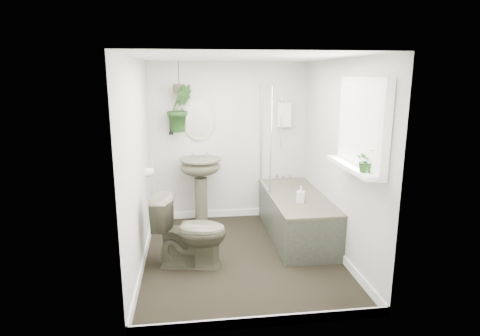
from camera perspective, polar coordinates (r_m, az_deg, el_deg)
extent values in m
cube|color=black|center=(4.93, 0.23, -12.50)|extent=(2.30, 2.80, 0.02)
cube|color=white|center=(4.44, 0.26, 15.58)|extent=(2.30, 2.80, 0.02)
cube|color=silver|center=(5.92, -1.57, 3.71)|extent=(2.30, 0.02, 2.30)
cube|color=silver|center=(3.20, 3.60, -4.61)|extent=(2.30, 0.02, 2.30)
cube|color=silver|center=(4.54, -14.42, 0.37)|extent=(0.02, 2.80, 2.30)
cube|color=silver|center=(4.83, 14.01, 1.15)|extent=(0.02, 2.80, 2.30)
cube|color=white|center=(4.90, 0.23, -11.87)|extent=(2.30, 2.80, 0.10)
cube|color=white|center=(5.93, 6.25, 7.56)|extent=(0.20, 0.10, 0.35)
ellipsoid|color=beige|center=(5.80, -5.88, 6.95)|extent=(0.46, 0.03, 0.62)
cylinder|color=black|center=(5.81, -9.82, 5.84)|extent=(0.04, 0.04, 0.22)
cylinder|color=white|center=(5.27, -12.74, -0.58)|extent=(0.11, 0.11, 0.11)
cube|color=white|center=(4.09, 17.01, 5.94)|extent=(0.08, 1.00, 0.90)
cube|color=white|center=(4.13, 15.74, 0.17)|extent=(0.18, 1.00, 0.04)
cube|color=white|center=(4.07, 16.43, 5.95)|extent=(0.01, 0.86, 0.76)
imported|color=#4A4837|center=(4.58, -7.06, -8.92)|extent=(0.88, 0.61, 0.82)
imported|color=black|center=(3.84, 17.49, 1.05)|extent=(0.24, 0.22, 0.22)
imported|color=black|center=(5.67, -8.57, 8.40)|extent=(0.43, 0.38, 0.65)
imported|color=#322727|center=(4.99, 8.63, -3.73)|extent=(0.12, 0.12, 0.21)
cylinder|color=#433A2E|center=(5.65, -8.66, 11.09)|extent=(0.16, 0.16, 0.12)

